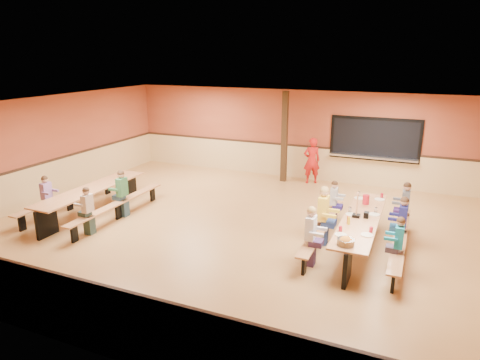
% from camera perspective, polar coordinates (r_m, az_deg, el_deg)
% --- Properties ---
extents(ground, '(12.00, 12.00, 0.00)m').
position_cam_1_polar(ground, '(10.63, -0.50, -6.47)').
color(ground, '#A06F3C').
rests_on(ground, ground).
extents(room_envelope, '(12.04, 10.04, 3.02)m').
position_cam_1_polar(room_envelope, '(10.38, -0.51, -2.96)').
color(room_envelope, '#97462C').
rests_on(room_envelope, ground).
extents(kitchen_pass_through, '(2.78, 0.28, 1.38)m').
position_cam_1_polar(kitchen_pass_through, '(14.22, 17.50, 4.98)').
color(kitchen_pass_through, black).
rests_on(kitchen_pass_through, ground).
extents(structural_post, '(0.18, 0.18, 3.00)m').
position_cam_1_polar(structural_post, '(14.23, 5.95, 5.70)').
color(structural_post, black).
rests_on(structural_post, ground).
extents(cafeteria_table_main, '(1.91, 3.70, 0.74)m').
position_cam_1_polar(cafeteria_table_main, '(9.72, 15.76, -6.05)').
color(cafeteria_table_main, '#B37547').
rests_on(cafeteria_table_main, ground).
extents(cafeteria_table_second, '(1.91, 3.70, 0.74)m').
position_cam_1_polar(cafeteria_table_second, '(12.01, -19.12, -1.99)').
color(cafeteria_table_second, '#B37547').
rests_on(cafeteria_table_second, ground).
extents(seated_child_white_left, '(0.38, 0.31, 1.24)m').
position_cam_1_polar(seated_child_white_left, '(8.77, 9.37, -7.46)').
color(seated_child_white_left, silver).
rests_on(seated_child_white_left, ground).
extents(seated_adult_yellow, '(0.43, 0.35, 1.34)m').
position_cam_1_polar(seated_adult_yellow, '(9.75, 10.99, -4.73)').
color(seated_adult_yellow, yellow).
rests_on(seated_adult_yellow, ground).
extents(seated_child_grey_left, '(0.34, 0.28, 1.14)m').
position_cam_1_polar(seated_child_grey_left, '(10.88, 12.35, -3.08)').
color(seated_child_grey_left, '#B6B6B6').
rests_on(seated_child_grey_left, ground).
extents(seated_child_teal_right, '(0.34, 0.28, 1.16)m').
position_cam_1_polar(seated_child_teal_right, '(8.90, 20.34, -8.25)').
color(seated_child_teal_right, teal).
rests_on(seated_child_teal_right, ground).
extents(seated_child_navy_right, '(0.37, 0.31, 1.22)m').
position_cam_1_polar(seated_child_navy_right, '(9.91, 20.78, -5.56)').
color(seated_child_navy_right, navy).
rests_on(seated_child_navy_right, ground).
extents(seated_child_char_right, '(0.38, 0.31, 1.23)m').
position_cam_1_polar(seated_child_char_right, '(10.95, 21.12, -3.48)').
color(seated_child_char_right, '#55585F').
rests_on(seated_child_char_right, ground).
extents(seated_child_purple_sec, '(0.34, 0.28, 1.15)m').
position_cam_1_polar(seated_child_purple_sec, '(12.09, -24.33, -2.20)').
color(seated_child_purple_sec, '#90669B').
rests_on(seated_child_purple_sec, ground).
extents(seated_child_green_sec, '(0.38, 0.31, 1.23)m').
position_cam_1_polar(seated_child_green_sec, '(11.62, -15.40, -1.80)').
color(seated_child_green_sec, '#377447').
rests_on(seated_child_green_sec, ground).
extents(seated_child_tan_sec, '(0.34, 0.28, 1.15)m').
position_cam_1_polar(seated_child_tan_sec, '(10.73, -19.60, -3.94)').
color(seated_child_tan_sec, '#BFAA9A').
rests_on(seated_child_tan_sec, ground).
extents(standing_woman, '(0.66, 0.59, 1.53)m').
position_cam_1_polar(standing_woman, '(14.27, 9.55, 2.57)').
color(standing_woman, red).
rests_on(standing_woman, ground).
extents(punch_pitcher, '(0.16, 0.16, 0.22)m').
position_cam_1_polar(punch_pitcher, '(10.49, 16.45, -2.52)').
color(punch_pitcher, red).
rests_on(punch_pitcher, cafeteria_table_main).
extents(chip_bowl, '(0.32, 0.32, 0.15)m').
position_cam_1_polar(chip_bowl, '(8.22, 13.92, -7.95)').
color(chip_bowl, orange).
rests_on(chip_bowl, cafeteria_table_main).
extents(napkin_dispenser, '(0.10, 0.14, 0.13)m').
position_cam_1_polar(napkin_dispenser, '(9.65, 16.49, -4.49)').
color(napkin_dispenser, black).
rests_on(napkin_dispenser, cafeteria_table_main).
extents(condiment_mustard, '(0.06, 0.06, 0.17)m').
position_cam_1_polar(condiment_mustard, '(9.18, 14.30, -5.27)').
color(condiment_mustard, yellow).
rests_on(condiment_mustard, cafeteria_table_main).
extents(condiment_ketchup, '(0.06, 0.06, 0.17)m').
position_cam_1_polar(condiment_ketchup, '(9.20, 14.23, -5.21)').
color(condiment_ketchup, '#B2140F').
rests_on(condiment_ketchup, cafeteria_table_main).
extents(table_paddle, '(0.16, 0.16, 0.56)m').
position_cam_1_polar(table_paddle, '(9.61, 15.28, -4.02)').
color(table_paddle, black).
rests_on(table_paddle, cafeteria_table_main).
extents(place_settings, '(0.65, 3.30, 0.11)m').
position_cam_1_polar(place_settings, '(9.62, 15.89, -4.56)').
color(place_settings, beige).
rests_on(place_settings, cafeteria_table_main).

